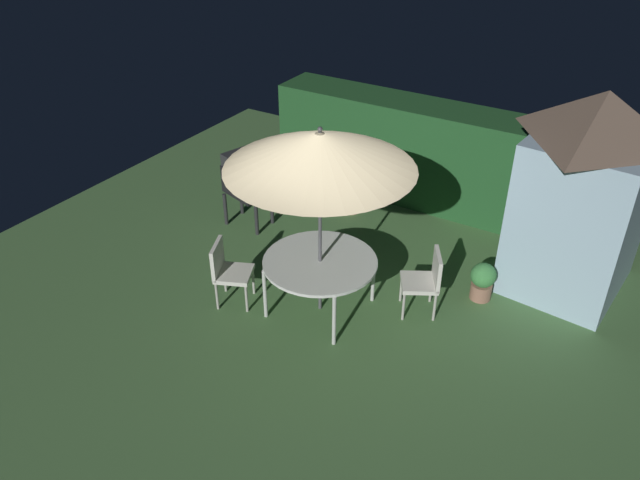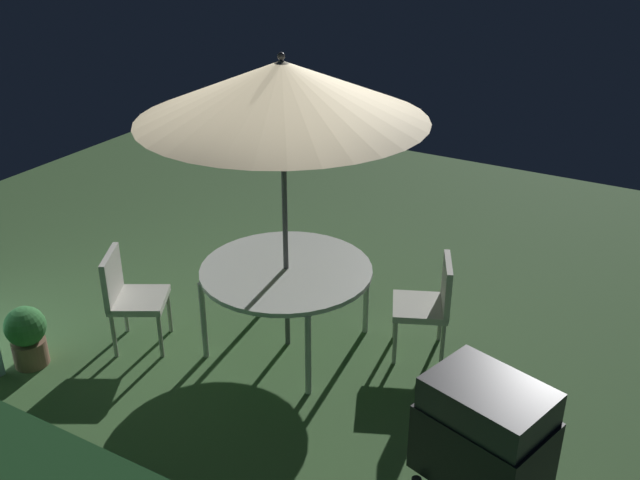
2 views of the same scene
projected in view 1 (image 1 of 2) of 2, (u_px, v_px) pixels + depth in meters
The scene contains 10 objects.
ground_plane at pixel (330, 310), 8.37m from camera, with size 11.00×11.00×0.00m, color #47703D.
hedge_backdrop at pixel (437, 157), 10.44m from camera, with size 5.76×0.89×1.71m.
garden_shed at pixel (584, 193), 8.16m from camera, with size 1.68×1.91×2.79m.
patio_table at pixel (320, 264), 8.02m from camera, with size 1.47×1.47×0.77m.
patio_umbrella at pixel (320, 150), 7.18m from camera, with size 2.28×2.28×2.58m.
bbq_grill at pixel (247, 177), 9.83m from camera, with size 0.81×0.68×1.20m.
chair_near_shed at pixel (426, 278), 8.08m from camera, with size 0.63×0.63×0.90m.
chair_far_side at pixel (227, 269), 8.26m from camera, with size 0.61×0.61×0.90m.
potted_plant_by_shed at pixel (483, 280), 8.44m from camera, with size 0.34×0.34×0.55m.
potted_plant_by_grill at pixel (351, 185), 10.37m from camera, with size 0.51×0.51×0.83m.
Camera 1 is at (3.32, -5.68, 5.25)m, focal length 35.20 mm.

